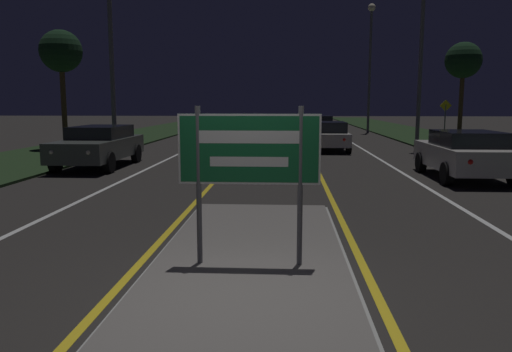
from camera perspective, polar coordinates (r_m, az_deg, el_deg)
The scene contains 22 objects.
ground_plane at distance 6.01m, azimuth -1.33°, elevation -13.23°, with size 160.00×160.00×0.00m, color #282623.
median_island at distance 6.74m, azimuth -0.77°, elevation -10.43°, with size 2.70×7.86×0.10m.
verge_left at distance 27.53m, azimuth -17.87°, elevation 3.42°, with size 5.00×100.00×0.08m.
verge_right at distance 27.21m, azimuth 22.81°, elevation 3.12°, with size 5.00×100.00×0.08m.
centre_line_yellow_left at distance 30.72m, azimuth -0.37°, elevation 4.23°, with size 0.12×70.00×0.01m.
centre_line_yellow_right at distance 30.67m, azimuth 5.41°, elevation 4.18°, with size 0.12×70.00×0.01m.
lane_line_white_left at distance 31.00m, azimuth -5.29°, elevation 4.23°, with size 0.12×70.00×0.01m.
lane_line_white_right at distance 30.88m, azimuth 10.36°, elevation 4.11°, with size 0.12×70.00×0.01m.
edge_line_white_left at distance 31.59m, azimuth -10.69°, elevation 4.20°, with size 0.10×70.00×0.01m.
edge_line_white_right at distance 31.38m, azimuth 15.82°, elevation 4.00°, with size 0.10×70.00×0.01m.
highway_sign at distance 6.42m, azimuth -0.80°, elevation 2.27°, with size 1.84×0.07×2.08m.
streetlight_left_near at distance 21.59m, azimuth -16.34°, elevation 16.55°, with size 0.45×0.45×8.99m.
streetlight_right_near at distance 24.99m, azimuth 18.46°, elevation 15.77°, with size 0.49×0.49×8.95m.
streetlight_right_far at distance 38.16m, azimuth 12.94°, elevation 13.96°, with size 0.55×0.55×9.26m.
car_receding_0 at distance 15.81m, azimuth 22.78°, elevation 2.40°, with size 2.00×4.27×1.41m.
car_receding_1 at distance 23.53m, azimuth 8.19°, elevation 4.61°, with size 1.89×4.14×1.35m.
car_receding_2 at distance 32.16m, azimuth 7.04°, elevation 5.70°, with size 2.03×4.71×1.42m.
car_approaching_0 at distance 18.14m, azimuth -17.50°, elevation 3.39°, with size 1.97×4.73×1.42m.
car_approaching_1 at distance 31.98m, azimuth -1.85°, elevation 5.81°, with size 1.91×4.24×1.52m.
warning_sign at distance 27.80m, azimuth 20.80°, elevation 6.27°, with size 0.60×0.06×2.30m.
roadside_palm_left at distance 25.34m, azimuth -21.40°, elevation 12.98°, with size 1.93×1.93×5.47m.
roadside_palm_right at distance 30.18m, azimuth 22.62°, elevation 11.99°, with size 1.96×1.96×5.43m.
Camera 1 is at (0.47, -5.57, 2.21)m, focal length 35.00 mm.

